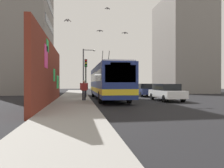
{
  "coord_description": "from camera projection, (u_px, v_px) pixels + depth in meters",
  "views": [
    {
      "loc": [
        -20.41,
        1.16,
        1.66
      ],
      "look_at": [
        -0.45,
        -2.15,
        1.56
      ],
      "focal_mm": 32.78,
      "sensor_mm": 36.0,
      "label": 1
    }
  ],
  "objects": [
    {
      "name": "city_bus",
      "position": [
        108.0,
        81.0,
        20.68
      ],
      "size": [
        12.72,
        2.67,
        5.14
      ],
      "color": "navy",
      "rests_on": "ground_plane"
    },
    {
      "name": "sidewalk_slab",
      "position": [
        74.0,
        99.0,
        20.07
      ],
      "size": [
        48.0,
        3.2,
        0.15
      ],
      "primitive_type": "cube",
      "color": "gray",
      "rests_on": "ground_plane"
    },
    {
      "name": "parked_car_black",
      "position": [
        131.0,
        88.0,
        31.85
      ],
      "size": [
        4.39,
        1.75,
        1.58
      ],
      "color": "black",
      "rests_on": "ground_plane"
    },
    {
      "name": "traffic_light",
      "position": [
        86.0,
        71.0,
        21.84
      ],
      "size": [
        0.49,
        0.28,
        4.08
      ],
      "color": "#2D382D",
      "rests_on": "sidewalk_slab"
    },
    {
      "name": "building_far_right",
      "position": [
        183.0,
        47.0,
        35.94
      ],
      "size": [
        9.83,
        7.64,
        16.14
      ],
      "color": "gray",
      "rests_on": "ground_plane"
    },
    {
      "name": "street_lamp",
      "position": [
        85.0,
        68.0,
        28.22
      ],
      "size": [
        0.44,
        1.74,
        6.23
      ],
      "color": "#4C4C51",
      "rests_on": "sidewalk_slab"
    },
    {
      "name": "ground_plane",
      "position": [
        90.0,
        100.0,
        20.33
      ],
      "size": [
        80.0,
        80.0,
        0.0
      ],
      "primitive_type": "plane",
      "color": "black"
    },
    {
      "name": "parked_car_navy",
      "position": [
        144.0,
        90.0,
        25.51
      ],
      "size": [
        4.12,
        1.85,
        1.58
      ],
      "color": "navy",
      "rests_on": "ground_plane"
    },
    {
      "name": "flying_pigeons",
      "position": [
        102.0,
        23.0,
        18.15
      ],
      "size": [
        5.87,
        5.46,
        3.46
      ],
      "color": "slate"
    },
    {
      "name": "parked_car_white",
      "position": [
        166.0,
        92.0,
        19.16
      ],
      "size": [
        4.59,
        1.91,
        1.58
      ],
      "color": "white",
      "rests_on": "ground_plane"
    },
    {
      "name": "pedestrian_at_curb",
      "position": [
        84.0,
        88.0,
        17.82
      ],
      "size": [
        0.23,
        0.69,
        1.74
      ],
      "color": "#1E1E2D",
      "rests_on": "sidewalk_slab"
    },
    {
      "name": "building_far_left",
      "position": [
        26.0,
        27.0,
        31.72
      ],
      "size": [
        10.57,
        7.22,
        20.6
      ],
      "color": "gray",
      "rests_on": "ground_plane"
    },
    {
      "name": "parked_car_red",
      "position": [
        124.0,
        88.0,
        37.09
      ],
      "size": [
        4.26,
        1.87,
        1.58
      ],
      "color": "#B21E19",
      "rests_on": "ground_plane"
    },
    {
      "name": "graffiti_wall",
      "position": [
        49.0,
        74.0,
        15.77
      ],
      "size": [
        13.87,
        0.32,
        4.78
      ],
      "color": "maroon",
      "rests_on": "ground_plane"
    }
  ]
}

